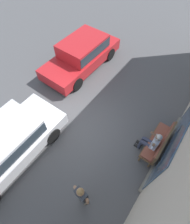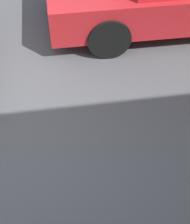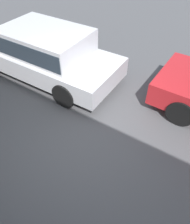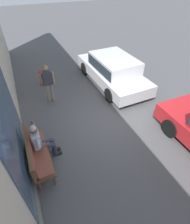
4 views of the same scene
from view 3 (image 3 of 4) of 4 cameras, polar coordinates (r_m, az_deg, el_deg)
ground_plane at (r=5.06m, az=-2.94°, el=-5.95°), size 60.00×60.00×0.00m
parked_car_mid at (r=6.69m, az=-13.04°, el=15.32°), size 4.67×2.02×1.44m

